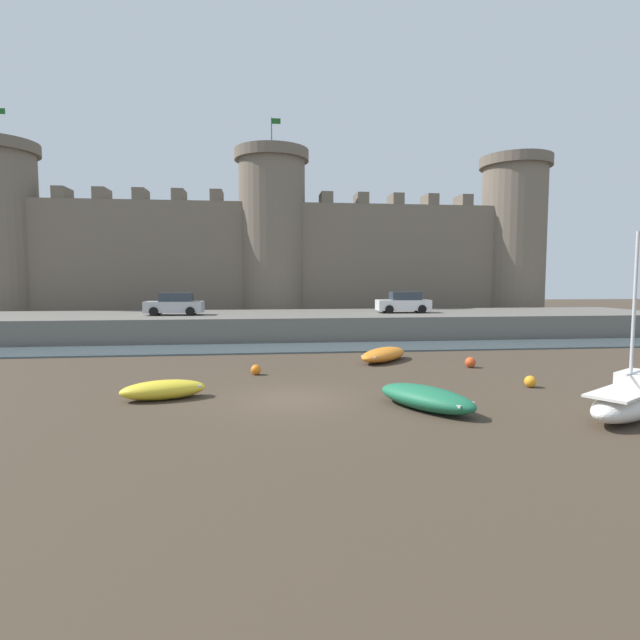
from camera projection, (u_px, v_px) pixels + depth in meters
name	position (u px, v px, depth m)	size (l,w,h in m)	color
ground_plane	(292.00, 399.00, 17.94)	(160.00, 160.00, 0.00)	#423528
water_channel	(280.00, 348.00, 30.92)	(80.00, 4.50, 0.10)	#47565B
quay_road	(276.00, 324.00, 38.03)	(60.72, 10.00, 1.69)	#666059
castle	(272.00, 249.00, 47.83)	(55.73, 7.02, 19.42)	#706354
rowboat_midflat_left	(163.00, 389.00, 17.96)	(3.18, 1.90, 0.69)	yellow
rowboat_midflat_centre	(426.00, 397.00, 16.55)	(3.23, 3.99, 0.77)	#1E6B47
rowboat_near_channel_left	(384.00, 354.00, 26.16)	(3.64, 3.76, 0.72)	orange
sailboat_near_channel_right	(633.00, 399.00, 15.58)	(5.00, 3.89, 5.77)	silver
mooring_buoy_near_shore	(530.00, 381.00, 19.94)	(0.47, 0.47, 0.47)	orange
mooring_buoy_off_centre	(470.00, 362.00, 24.36)	(0.52, 0.52, 0.52)	#E04C1E
mooring_buoy_near_channel	(256.00, 370.00, 22.52)	(0.46, 0.46, 0.46)	orange
car_quay_east	(175.00, 304.00, 36.21)	(4.15, 1.98, 1.62)	#B2B5B7
car_quay_centre_west	(404.00, 303.00, 38.74)	(4.15, 1.98, 1.62)	silver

